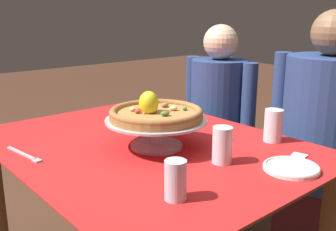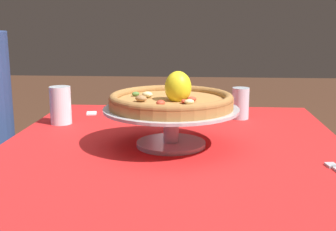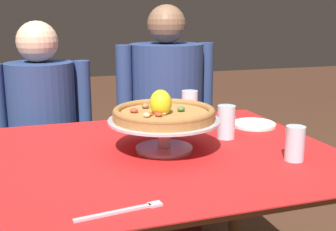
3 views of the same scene
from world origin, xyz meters
The scene contains 11 objects.
dining_table centered at (0.00, 0.00, 0.63)m, with size 1.26×0.98×0.72m.
pizza_stand centered at (0.06, 0.01, 0.80)m, with size 0.38×0.38×0.11m.
pizza centered at (0.06, 0.00, 0.86)m, with size 0.34×0.34×0.10m.
water_glass_side_right centered at (0.32, 0.08, 0.78)m, with size 0.07×0.07×0.12m.
water_glass_back_right centered at (0.30, 0.40, 0.78)m, with size 0.07×0.07×0.13m.
water_glass_front_right centered at (0.42, -0.22, 0.77)m, with size 0.06×0.06×0.11m.
side_plate centered at (0.51, 0.20, 0.73)m, with size 0.18×0.18×0.02m.
dinner_fork centered at (-0.17, -0.40, 0.73)m, with size 0.22×0.05×0.01m.
sugar_packet centered at (0.46, 0.33, 0.73)m, with size 0.05×0.04×0.01m, color white.
diner_left centered at (-0.32, 0.76, 0.54)m, with size 0.48×0.34×1.15m.
diner_right centered at (0.32, 0.77, 0.61)m, with size 0.54×0.41×1.23m.
Camera 3 is at (-0.35, -1.29, 1.17)m, focal length 44.95 mm.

